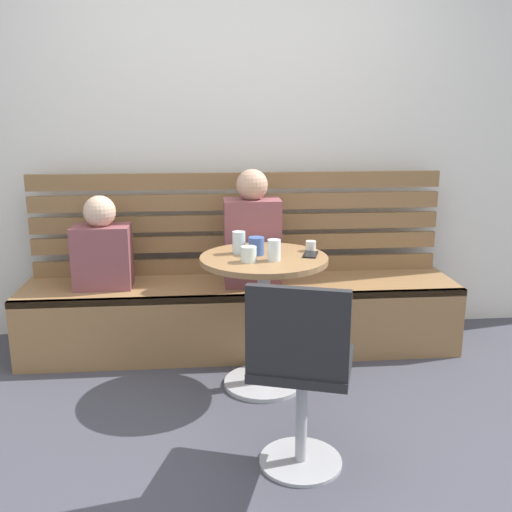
% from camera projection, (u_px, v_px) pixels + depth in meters
% --- Properties ---
extents(ground, '(8.00, 8.00, 0.00)m').
position_uv_depth(ground, '(259.00, 456.00, 2.57)').
color(ground, '#42424C').
extents(back_wall, '(5.20, 0.10, 2.90)m').
position_uv_depth(back_wall, '(236.00, 116.00, 3.80)').
color(back_wall, silver).
rests_on(back_wall, ground).
extents(booth_bench, '(2.70, 0.52, 0.44)m').
position_uv_depth(booth_bench, '(241.00, 316.00, 3.67)').
color(booth_bench, olive).
rests_on(booth_bench, ground).
extents(booth_backrest, '(2.65, 0.04, 0.66)m').
position_uv_depth(booth_backrest, '(238.00, 223.00, 3.77)').
color(booth_backrest, olive).
rests_on(booth_backrest, booth_bench).
extents(cafe_table, '(0.68, 0.68, 0.74)m').
position_uv_depth(cafe_table, '(264.00, 296.00, 3.11)').
color(cafe_table, '#ADADB2').
rests_on(cafe_table, ground).
extents(white_chair, '(0.50, 0.50, 0.85)m').
position_uv_depth(white_chair, '(300.00, 371.00, 2.35)').
color(white_chair, '#ADADB2').
rests_on(white_chair, ground).
extents(person_adult, '(0.34, 0.22, 0.71)m').
position_uv_depth(person_adult, '(252.00, 234.00, 3.52)').
color(person_adult, brown).
rests_on(person_adult, booth_bench).
extents(person_child_left, '(0.34, 0.22, 0.56)m').
position_uv_depth(person_child_left, '(102.00, 248.00, 3.48)').
color(person_child_left, brown).
rests_on(person_child_left, booth_bench).
extents(cup_glass_tall, '(0.07, 0.07, 0.12)m').
position_uv_depth(cup_glass_tall, '(239.00, 242.00, 3.11)').
color(cup_glass_tall, silver).
rests_on(cup_glass_tall, cafe_table).
extents(cup_espresso_small, '(0.06, 0.06, 0.05)m').
position_uv_depth(cup_espresso_small, '(311.00, 246.00, 3.17)').
color(cup_espresso_small, silver).
rests_on(cup_espresso_small, cafe_table).
extents(cup_glass_short, '(0.08, 0.08, 0.08)m').
position_uv_depth(cup_glass_short, '(248.00, 254.00, 2.94)').
color(cup_glass_short, silver).
rests_on(cup_glass_short, cafe_table).
extents(cup_mug_blue, '(0.08, 0.08, 0.09)m').
position_uv_depth(cup_mug_blue, '(256.00, 246.00, 3.08)').
color(cup_mug_blue, '#3D5B9E').
rests_on(cup_mug_blue, cafe_table).
extents(cup_water_clear, '(0.07, 0.07, 0.11)m').
position_uv_depth(cup_water_clear, '(274.00, 250.00, 2.96)').
color(cup_water_clear, white).
rests_on(cup_water_clear, cafe_table).
extents(phone_on_table, '(0.11, 0.15, 0.01)m').
position_uv_depth(phone_on_table, '(311.00, 255.00, 3.08)').
color(phone_on_table, black).
rests_on(phone_on_table, cafe_table).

